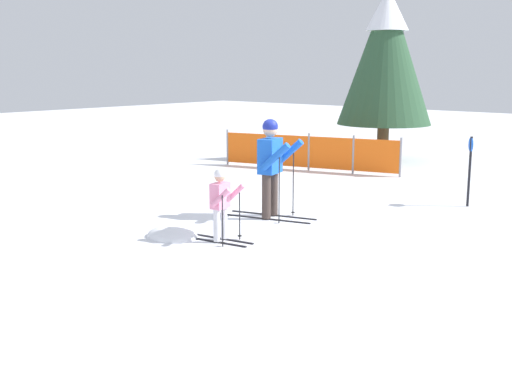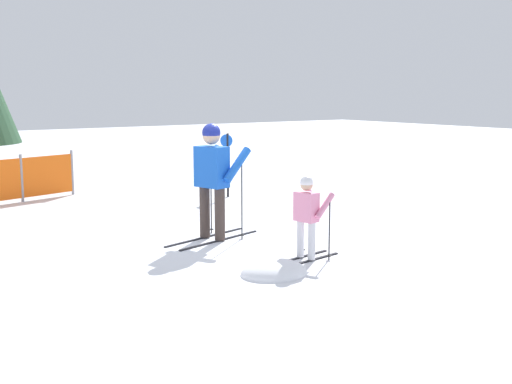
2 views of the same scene
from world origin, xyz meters
TOP-DOWN VIEW (x-y plane):
  - ground_plane at (0.00, 0.00)m, footprint 60.00×60.00m
  - skier_adult at (-0.22, -0.22)m, footprint 1.75×0.91m
  - skier_child at (0.21, -2.00)m, footprint 1.12×0.55m
  - safety_fence at (-2.94, 4.70)m, footprint 4.81×1.34m
  - conifer_far at (-2.40, 7.68)m, footprint 2.73×2.73m
  - trail_marker at (2.13, 3.10)m, footprint 0.19×0.23m
  - snow_mound at (-0.58, -2.33)m, footprint 0.90×0.76m

SIDE VIEW (x-z plane):
  - ground_plane at x=0.00m, z-range 0.00..0.00m
  - snow_mound at x=-0.58m, z-range -0.18..0.18m
  - safety_fence at x=-2.94m, z-range 0.00..1.00m
  - skier_child at x=0.21m, z-range 0.10..1.27m
  - trail_marker at x=2.13m, z-range 0.17..1.56m
  - skier_adult at x=-0.22m, z-range 0.18..1.99m
  - conifer_far at x=-2.40m, z-range 0.60..5.68m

